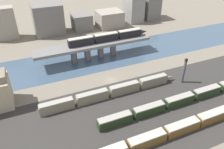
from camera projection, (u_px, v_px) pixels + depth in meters
ground_plane at (111, 79)px, 94.46m from camera, size 400.00×400.00×0.00m
railbed_yard at (138, 115)px, 75.89m from camera, size 280.00×42.00×0.01m
river_water at (94, 58)px, 110.92m from camera, size 320.00×27.62×0.01m
bridge at (94, 46)px, 107.43m from camera, size 58.19×9.35×8.27m
train_on_bridge at (109, 37)px, 108.18m from camera, size 42.44×2.94×3.88m
train_yard_near at (133, 145)px, 62.60m from camera, size 80.10×3.12×3.48m
train_yard_mid at (182, 99)px, 80.16m from camera, size 67.42×2.83×3.53m
train_yard_far at (112, 92)px, 83.77m from camera, size 56.31×2.61×3.91m
signal_tower at (184, 71)px, 89.86m from camera, size 1.07×1.07×11.22m
city_block_left at (3, 24)px, 126.79m from camera, size 14.66×8.02×18.64m
city_block_center at (48, 19)px, 133.70m from camera, size 17.45×14.23×18.53m
city_block_right at (82, 22)px, 142.71m from camera, size 11.90×12.76×10.04m
city_block_far_right at (109, 19)px, 147.24m from camera, size 16.48×14.25×10.40m
city_block_tall at (133, 8)px, 154.32m from camera, size 10.28×14.76×19.03m
city_block_low at (150, 7)px, 160.19m from camera, size 11.35×13.03×16.74m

